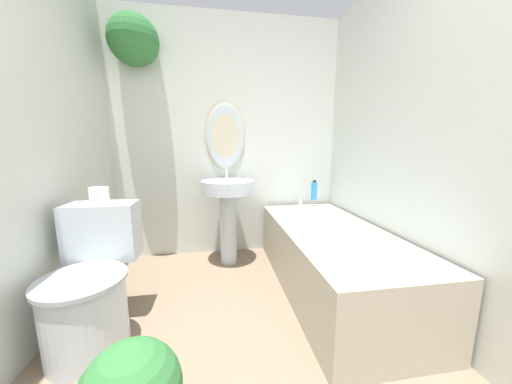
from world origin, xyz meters
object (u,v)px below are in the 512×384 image
object	(u,v)px
pedestal_sink	(228,203)
toilet	(92,287)
toilet_paper_roll	(99,195)
bathtub	(330,257)
shampoo_bottle	(314,190)

from	to	relation	value
pedestal_sink	toilet	bearing A→B (deg)	-131.75
toilet_paper_roll	bathtub	bearing A→B (deg)	3.51
toilet	toilet_paper_roll	bearing A→B (deg)	90.00
bathtub	shampoo_bottle	distance (m)	0.86
bathtub	pedestal_sink	bearing A→B (deg)	141.66
toilet_paper_roll	shampoo_bottle	bearing A→B (deg)	25.80
bathtub	toilet_paper_roll	distance (m)	1.70
bathtub	toilet_paper_roll	world-z (taller)	toilet_paper_roll
toilet	pedestal_sink	distance (m)	1.27
toilet	pedestal_sink	bearing A→B (deg)	48.25
toilet	pedestal_sink	size ratio (longest dim) A/B	0.85
toilet	pedestal_sink	xyz separation A→B (m)	(0.83, 0.93, 0.26)
toilet	toilet_paper_roll	distance (m)	0.54
pedestal_sink	shampoo_bottle	world-z (taller)	pedestal_sink
bathtub	toilet_paper_roll	size ratio (longest dim) A/B	15.38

